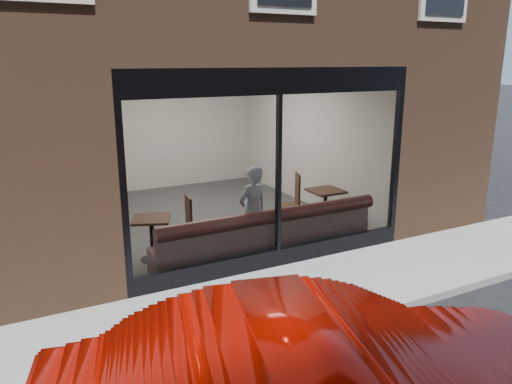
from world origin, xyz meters
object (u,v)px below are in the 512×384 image
cafe_table_left (151,219)px  cafe_table_right (326,191)px  banquette (266,245)px  cafe_chair_right (289,205)px  cafe_chair_left (179,235)px  person (253,212)px

cafe_table_left → cafe_table_right: cafe_table_right is taller
cafe_table_right → banquette: bearing=-153.7°
banquette → cafe_chair_right: banquette is taller
cafe_table_left → cafe_table_right: size_ratio=0.94×
banquette → cafe_chair_left: banquette is taller
banquette → cafe_chair_left: (-1.15, 1.17, 0.01)m
banquette → cafe_table_right: cafe_table_right is taller
person → cafe_chair_left: (-0.99, 1.00, -0.56)m
banquette → cafe_chair_right: (1.60, 1.86, 0.01)m
cafe_table_left → cafe_chair_right: 3.56m
cafe_table_right → cafe_chair_right: (-0.31, 0.91, -0.50)m
cafe_table_right → cafe_chair_right: bearing=108.7°
cafe_table_left → cafe_chair_left: bearing=32.5°
cafe_table_left → cafe_table_right: bearing=2.5°
cafe_table_left → cafe_chair_right: size_ratio=1.52×
person → cafe_table_left: (-1.59, 0.61, -0.06)m
banquette → person: (-0.16, 0.17, 0.58)m
person → cafe_table_right: 2.21m
person → cafe_chair_left: 1.51m
cafe_table_left → banquette: bearing=-24.2°
cafe_table_right → cafe_chair_left: (-3.06, 0.23, -0.50)m
banquette → cafe_chair_left: bearing=134.5°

